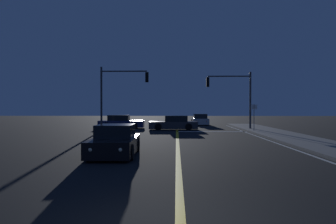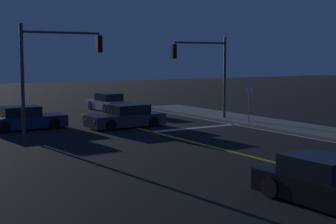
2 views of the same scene
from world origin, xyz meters
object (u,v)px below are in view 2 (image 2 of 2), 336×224
(car_parked_curb_silver, at_px, (108,103))
(car_distant_tail_navy, at_px, (24,119))
(traffic_signal_near_right, at_px, (206,65))
(traffic_signal_far_left, at_px, (53,62))
(street_sign_corner, at_px, (249,99))
(car_lead_oncoming_black, at_px, (326,184))
(car_mid_block_charcoal, at_px, (126,117))

(car_parked_curb_silver, height_order, car_distant_tail_navy, same)
(car_parked_curb_silver, relative_size, traffic_signal_near_right, 0.78)
(traffic_signal_far_left, relative_size, street_sign_corner, 2.41)
(car_lead_oncoming_black, relative_size, street_sign_corner, 1.84)
(car_parked_curb_silver, xyz_separation_m, car_distant_tail_navy, (-8.57, -7.04, 0.00))
(car_lead_oncoming_black, xyz_separation_m, street_sign_corner, (9.33, 14.10, 1.03))
(car_parked_curb_silver, bearing_deg, street_sign_corner, -74.98)
(street_sign_corner, bearing_deg, traffic_signal_far_left, 173.27)
(traffic_signal_near_right, relative_size, traffic_signal_far_left, 0.94)
(car_lead_oncoming_black, height_order, street_sign_corner, street_sign_corner)
(car_mid_block_charcoal, bearing_deg, traffic_signal_far_left, 106.93)
(traffic_signal_near_right, bearing_deg, car_lead_oncoming_black, 64.46)
(car_mid_block_charcoal, height_order, car_lead_oncoming_black, same)
(car_parked_curb_silver, bearing_deg, car_distant_tail_navy, -142.47)
(car_parked_curb_silver, height_order, car_mid_block_charcoal, same)
(car_lead_oncoming_black, relative_size, traffic_signal_near_right, 0.81)
(car_mid_block_charcoal, bearing_deg, traffic_signal_near_right, -94.20)
(traffic_signal_far_left, height_order, street_sign_corner, traffic_signal_far_left)
(car_parked_curb_silver, relative_size, traffic_signal_far_left, 0.74)
(car_mid_block_charcoal, bearing_deg, car_lead_oncoming_black, 170.32)
(car_lead_oncoming_black, distance_m, street_sign_corner, 16.94)
(car_mid_block_charcoal, xyz_separation_m, traffic_signal_near_right, (5.61, -0.26, 3.08))
(car_mid_block_charcoal, bearing_deg, car_distant_tail_navy, 66.45)
(car_lead_oncoming_black, bearing_deg, traffic_signal_far_left, -81.99)
(traffic_signal_near_right, bearing_deg, traffic_signal_far_left, 7.52)
(car_mid_block_charcoal, relative_size, traffic_signal_near_right, 0.85)
(traffic_signal_near_right, distance_m, street_sign_corner, 3.69)
(car_distant_tail_navy, distance_m, street_sign_corner, 13.42)
(car_distant_tail_navy, bearing_deg, car_lead_oncoming_black, 7.80)
(car_distant_tail_navy, bearing_deg, street_sign_corner, 65.90)
(traffic_signal_far_left, distance_m, street_sign_corner, 12.16)
(street_sign_corner, bearing_deg, car_mid_block_charcoal, 155.94)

